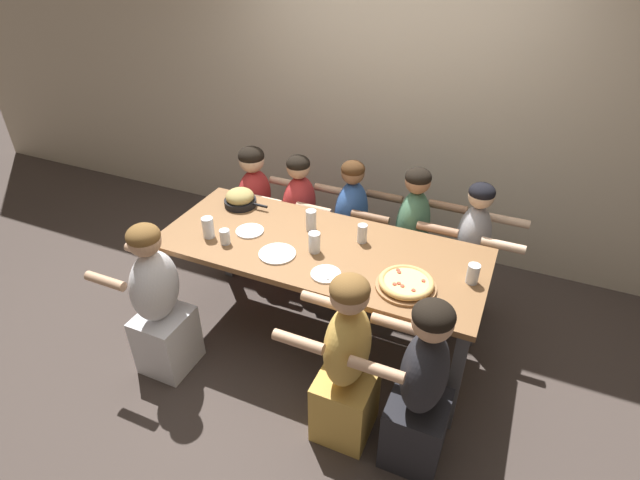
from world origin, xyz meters
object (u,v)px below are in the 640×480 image
empty_plate_a (250,231)px  drinking_glass_a (311,222)px  pizza_board_main (406,284)px  empty_plate_c (326,274)px  diner_far_left (256,212)px  skillet_bowl (240,199)px  drinking_glass_c (225,238)px  drinking_glass_d (473,274)px  drinking_glass_f (208,229)px  diner_far_midleft (300,223)px  diner_far_midright (411,245)px  diner_near_left (159,306)px  drinking_glass_b (314,243)px  drinking_glass_e (362,234)px  diner_far_center (351,234)px  empty_plate_b (277,254)px  diner_near_midright (346,366)px  diner_far_right (469,261)px  diner_near_right (420,392)px

empty_plate_a → drinking_glass_a: size_ratio=1.30×
pizza_board_main → empty_plate_c: bearing=-170.9°
empty_plate_a → diner_far_left: bearing=118.4°
skillet_bowl → drinking_glass_c: bearing=-69.7°
drinking_glass_d → diner_far_left: (-1.85, 0.64, -0.36)m
drinking_glass_f → diner_far_midleft: diner_far_midleft is taller
diner_far_midright → diner_near_left: 1.85m
empty_plate_a → diner_far_midright: (0.97, 0.69, -0.28)m
diner_far_midright → diner_near_left: size_ratio=1.03×
drinking_glass_a → drinking_glass_b: 0.26m
drinking_glass_e → diner_far_center: size_ratio=0.11×
empty_plate_c → drinking_glass_c: size_ratio=1.82×
drinking_glass_f → diner_far_left: (-0.15, 0.85, -0.35)m
diner_far_left → diner_near_left: bearing=2.0°
skillet_bowl → diner_far_center: 0.91m
empty_plate_b → diner_near_midright: 0.85m
diner_far_left → diner_near_midright: bearing=45.3°
drinking_glass_f → diner_far_center: (0.70, 0.85, -0.35)m
empty_plate_b → diner_far_left: bearing=128.2°
drinking_glass_d → diner_near_midright: bearing=-127.6°
pizza_board_main → diner_far_midleft: (-1.10, 0.85, -0.34)m
drinking_glass_d → drinking_glass_b: bearing=-175.2°
empty_plate_a → drinking_glass_b: size_ratio=1.40×
diner_far_center → diner_near_left: size_ratio=1.00×
drinking_glass_e → diner_far_right: 0.89m
diner_near_midright → diner_far_right: bearing=-18.6°
empty_plate_b → drinking_glass_a: 0.37m
pizza_board_main → diner_far_midleft: diner_far_midleft is taller
empty_plate_a → empty_plate_c: size_ratio=1.04×
drinking_glass_d → diner_far_midleft: diner_far_midleft is taller
diner_near_right → diner_far_right: bearing=-1.0°
drinking_glass_e → diner_near_left: (-1.07, -0.82, -0.34)m
drinking_glass_b → diner_far_right: size_ratio=0.12×
drinking_glass_e → diner_near_left: bearing=-142.4°
diner_far_midright → diner_near_left: (-1.29, -1.32, -0.01)m
empty_plate_a → drinking_glass_d: 1.48m
empty_plate_c → drinking_glass_e: size_ratio=1.44×
diner_near_right → diner_near_midright: bearing=90.0°
drinking_glass_d → diner_far_midleft: bearing=156.0°
skillet_bowl → drinking_glass_a: drinking_glass_a is taller
diner_near_right → diner_far_left: size_ratio=1.04×
diner_near_left → diner_far_midleft: (0.37, 1.32, -0.02)m
drinking_glass_d → diner_far_midright: bearing=128.6°
drinking_glass_b → drinking_glass_d: drinking_glass_b is taller
diner_far_right → diner_far_midleft: (-1.36, 0.00, -0.02)m
drinking_glass_e → diner_far_right: bearing=36.8°
empty_plate_b → drinking_glass_d: bearing=10.2°
drinking_glass_a → drinking_glass_f: size_ratio=1.03×
empty_plate_a → diner_far_midleft: diner_far_midleft is taller
empty_plate_b → diner_far_midright: size_ratio=0.21×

